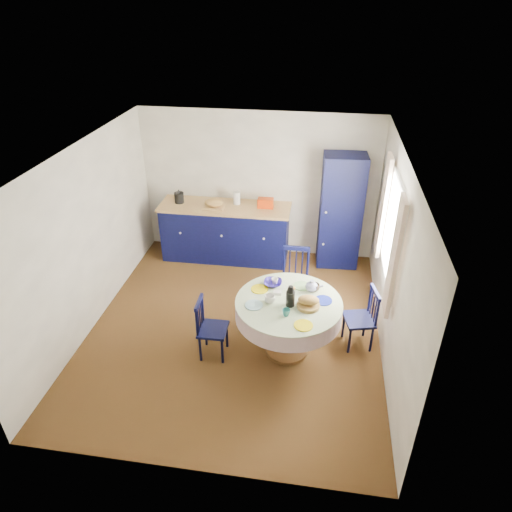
{
  "coord_description": "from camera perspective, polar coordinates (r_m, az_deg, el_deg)",
  "views": [
    {
      "loc": [
        1.05,
        -4.95,
        4.18
      ],
      "look_at": [
        0.27,
        0.2,
        1.08
      ],
      "focal_mm": 32.0,
      "sensor_mm": 36.0,
      "label": 1
    }
  ],
  "objects": [
    {
      "name": "wall_right",
      "position": [
        5.82,
        16.82,
        -0.86
      ],
      "size": [
        0.02,
        4.5,
        2.5
      ],
      "primitive_type": "cube",
      "color": "white",
      "rests_on": "floor"
    },
    {
      "name": "mug_c",
      "position": [
        5.88,
        7.36,
        -3.9
      ],
      "size": [
        0.13,
        0.13,
        0.1
      ],
      "primitive_type": "imported",
      "color": "black",
      "rests_on": "dining_table"
    },
    {
      "name": "cobalt_bowl",
      "position": [
        5.95,
        2.13,
        -3.4
      ],
      "size": [
        0.23,
        0.23,
        0.06
      ],
      "primitive_type": "imported",
      "color": "navy",
      "rests_on": "dining_table"
    },
    {
      "name": "chair_far",
      "position": [
        6.68,
        4.84,
        -2.93
      ],
      "size": [
        0.43,
        0.41,
        0.96
      ],
      "rotation": [
        0.0,
        0.0,
        0.0
      ],
      "color": "black",
      "rests_on": "floor"
    },
    {
      "name": "ceiling",
      "position": [
        5.33,
        -3.22,
        12.37
      ],
      "size": [
        4.5,
        4.5,
        0.0
      ],
      "primitive_type": "plane",
      "rotation": [
        3.14,
        0.0,
        0.0
      ],
      "color": "white",
      "rests_on": "wall_back"
    },
    {
      "name": "kitchen_counter",
      "position": [
        7.93,
        -3.83,
        3.1
      ],
      "size": [
        2.22,
        0.7,
        1.23
      ],
      "rotation": [
        0.0,
        0.0,
        0.01
      ],
      "color": "black",
      "rests_on": "floor"
    },
    {
      "name": "chair_right",
      "position": [
        6.16,
        13.12,
        -7.55
      ],
      "size": [
        0.45,
        0.46,
        0.86
      ],
      "rotation": [
        0.0,
        0.0,
        -1.33
      ],
      "color": "black",
      "rests_on": "floor"
    },
    {
      "name": "pantry_cabinet",
      "position": [
        7.66,
        10.53,
        5.45
      ],
      "size": [
        0.71,
        0.53,
        1.94
      ],
      "rotation": [
        0.0,
        0.0,
        0.07
      ],
      "color": "black",
      "rests_on": "floor"
    },
    {
      "name": "mug_a",
      "position": [
        5.62,
        1.74,
        -5.39
      ],
      "size": [
        0.13,
        0.13,
        0.11
      ],
      "primitive_type": "imported",
      "color": "silver",
      "rests_on": "dining_table"
    },
    {
      "name": "mug_d",
      "position": [
        5.97,
        2.36,
        -3.15
      ],
      "size": [
        0.09,
        0.09,
        0.08
      ],
      "primitive_type": "imported",
      "color": "silver",
      "rests_on": "dining_table"
    },
    {
      "name": "dining_table",
      "position": [
        5.75,
        4.15,
        -6.73
      ],
      "size": [
        1.33,
        1.33,
        1.09
      ],
      "color": "brown",
      "rests_on": "floor"
    },
    {
      "name": "wall_back",
      "position": [
        7.84,
        0.35,
        8.84
      ],
      "size": [
        4.0,
        0.02,
        2.5
      ],
      "primitive_type": "cube",
      "color": "white",
      "rests_on": "floor"
    },
    {
      "name": "floor",
      "position": [
        6.56,
        -2.58,
        -8.84
      ],
      "size": [
        4.5,
        4.5,
        0.0
      ],
      "primitive_type": "plane",
      "color": "black",
      "rests_on": "ground"
    },
    {
      "name": "window",
      "position": [
        5.95,
        16.47,
        2.92
      ],
      "size": [
        0.1,
        1.74,
        1.45
      ],
      "color": "white",
      "rests_on": "wall_right"
    },
    {
      "name": "wall_left",
      "position": [
        6.51,
        -20.43,
        1.95
      ],
      "size": [
        0.02,
        4.5,
        2.5
      ],
      "primitive_type": "cube",
      "color": "white",
      "rests_on": "floor"
    },
    {
      "name": "chair_left",
      "position": [
        5.9,
        -5.75,
        -8.92
      ],
      "size": [
        0.36,
        0.38,
        0.84
      ],
      "rotation": [
        0.0,
        0.0,
        1.58
      ],
      "color": "black",
      "rests_on": "floor"
    },
    {
      "name": "mug_b",
      "position": [
        5.43,
        3.78,
        -7.07
      ],
      "size": [
        0.1,
        0.1,
        0.09
      ],
      "primitive_type": "imported",
      "color": "#287170",
      "rests_on": "dining_table"
    }
  ]
}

